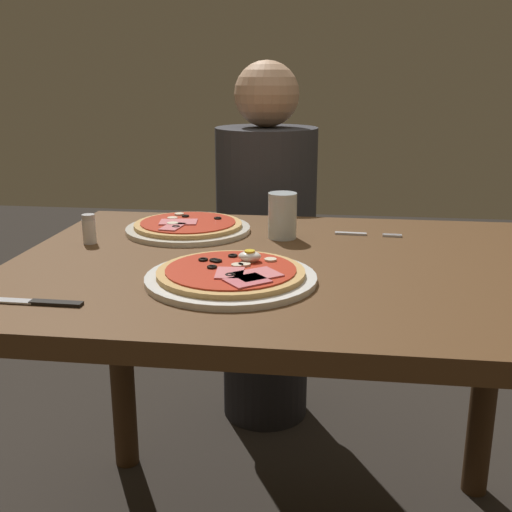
{
  "coord_description": "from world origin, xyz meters",
  "views": [
    {
      "loc": [
        0.1,
        -1.23,
        1.13
      ],
      "look_at": [
        -0.06,
        -0.07,
        0.8
      ],
      "focal_mm": 43.97,
      "sensor_mm": 36.0,
      "label": 1
    }
  ],
  "objects_px": {
    "fork": "(363,234)",
    "salt_shaker": "(89,229)",
    "pizza_across_left": "(188,227)",
    "pizza_foreground": "(231,275)",
    "water_glass_near": "(282,218)",
    "diner_person": "(266,257)",
    "dining_table": "(287,317)",
    "knife": "(35,302)"
  },
  "relations": [
    {
      "from": "pizza_across_left",
      "to": "salt_shaker",
      "type": "distance_m",
      "value": 0.24
    },
    {
      "from": "pizza_foreground",
      "to": "salt_shaker",
      "type": "distance_m",
      "value": 0.43
    },
    {
      "from": "dining_table",
      "to": "pizza_foreground",
      "type": "xyz_separation_m",
      "value": [
        -0.09,
        -0.14,
        0.13
      ]
    },
    {
      "from": "pizza_across_left",
      "to": "dining_table",
      "type": "bearing_deg",
      "value": -40.26
    },
    {
      "from": "dining_table",
      "to": "diner_person",
      "type": "relative_size",
      "value": 0.97
    },
    {
      "from": "water_glass_near",
      "to": "diner_person",
      "type": "height_order",
      "value": "diner_person"
    },
    {
      "from": "diner_person",
      "to": "knife",
      "type": "bearing_deg",
      "value": 75.38
    },
    {
      "from": "diner_person",
      "to": "fork",
      "type": "bearing_deg",
      "value": 120.82
    },
    {
      "from": "pizza_across_left",
      "to": "diner_person",
      "type": "relative_size",
      "value": 0.26
    },
    {
      "from": "pizza_foreground",
      "to": "diner_person",
      "type": "distance_m",
      "value": 0.9
    },
    {
      "from": "pizza_across_left",
      "to": "salt_shaker",
      "type": "xyz_separation_m",
      "value": [
        -0.2,
        -0.14,
        0.02
      ]
    },
    {
      "from": "pizza_across_left",
      "to": "water_glass_near",
      "type": "relative_size",
      "value": 2.84
    },
    {
      "from": "water_glass_near",
      "to": "knife",
      "type": "relative_size",
      "value": 0.55
    },
    {
      "from": "water_glass_near",
      "to": "fork",
      "type": "bearing_deg",
      "value": 15.24
    },
    {
      "from": "knife",
      "to": "water_glass_near",
      "type": "bearing_deg",
      "value": 53.26
    },
    {
      "from": "salt_shaker",
      "to": "diner_person",
      "type": "relative_size",
      "value": 0.06
    },
    {
      "from": "fork",
      "to": "salt_shaker",
      "type": "distance_m",
      "value": 0.64
    },
    {
      "from": "dining_table",
      "to": "water_glass_near",
      "type": "distance_m",
      "value": 0.26
    },
    {
      "from": "fork",
      "to": "diner_person",
      "type": "xyz_separation_m",
      "value": [
        -0.29,
        0.48,
        -0.21
      ]
    },
    {
      "from": "dining_table",
      "to": "water_glass_near",
      "type": "bearing_deg",
      "value": 98.61
    },
    {
      "from": "pizza_across_left",
      "to": "salt_shaker",
      "type": "height_order",
      "value": "salt_shaker"
    },
    {
      "from": "salt_shaker",
      "to": "diner_person",
      "type": "height_order",
      "value": "diner_person"
    },
    {
      "from": "pizza_foreground",
      "to": "water_glass_near",
      "type": "bearing_deg",
      "value": 79.37
    },
    {
      "from": "pizza_across_left",
      "to": "diner_person",
      "type": "xyz_separation_m",
      "value": [
        0.13,
        0.51,
        -0.22
      ]
    },
    {
      "from": "dining_table",
      "to": "knife",
      "type": "xyz_separation_m",
      "value": [
        -0.4,
        -0.3,
        0.13
      ]
    },
    {
      "from": "knife",
      "to": "salt_shaker",
      "type": "bearing_deg",
      "value": 98.63
    },
    {
      "from": "water_glass_near",
      "to": "salt_shaker",
      "type": "relative_size",
      "value": 1.59
    },
    {
      "from": "fork",
      "to": "pizza_foreground",
      "type": "bearing_deg",
      "value": -123.02
    },
    {
      "from": "knife",
      "to": "diner_person",
      "type": "relative_size",
      "value": 0.17
    },
    {
      "from": "pizza_foreground",
      "to": "pizza_across_left",
      "type": "relative_size",
      "value": 1.05
    },
    {
      "from": "pizza_across_left",
      "to": "knife",
      "type": "bearing_deg",
      "value": -104.56
    },
    {
      "from": "dining_table",
      "to": "diner_person",
      "type": "xyz_separation_m",
      "value": [
        -0.13,
        0.73,
        -0.08
      ]
    },
    {
      "from": "pizza_foreground",
      "to": "dining_table",
      "type": "bearing_deg",
      "value": 57.26
    },
    {
      "from": "knife",
      "to": "pizza_across_left",
      "type": "bearing_deg",
      "value": 75.44
    },
    {
      "from": "knife",
      "to": "pizza_foreground",
      "type": "bearing_deg",
      "value": 27.48
    },
    {
      "from": "knife",
      "to": "fork",
      "type": "bearing_deg",
      "value": 44.4
    },
    {
      "from": "fork",
      "to": "salt_shaker",
      "type": "height_order",
      "value": "salt_shaker"
    },
    {
      "from": "knife",
      "to": "diner_person",
      "type": "xyz_separation_m",
      "value": [
        0.27,
        1.03,
        -0.21
      ]
    },
    {
      "from": "fork",
      "to": "knife",
      "type": "bearing_deg",
      "value": -135.6
    },
    {
      "from": "fork",
      "to": "knife",
      "type": "distance_m",
      "value": 0.78
    },
    {
      "from": "dining_table",
      "to": "pizza_foreground",
      "type": "height_order",
      "value": "pizza_foreground"
    },
    {
      "from": "salt_shaker",
      "to": "diner_person",
      "type": "distance_m",
      "value": 0.76
    }
  ]
}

